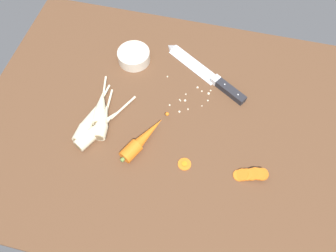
{
  "coord_description": "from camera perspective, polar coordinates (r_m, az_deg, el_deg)",
  "views": [
    {
      "loc": [
        11.09,
        -47.91,
        86.47
      ],
      "look_at": [
        0.0,
        -2.0,
        1.5
      ],
      "focal_mm": 34.31,
      "sensor_mm": 36.0,
      "label": 1
    }
  ],
  "objects": [
    {
      "name": "prep_bowl",
      "position": [
        1.13,
        -6.1,
        12.27
      ],
      "size": [
        11.0,
        11.0,
        4.0
      ],
      "color": "beige",
      "rests_on": "ground_plane"
    },
    {
      "name": "ground_plane",
      "position": [
        1.01,
        0.27,
        -0.0
      ],
      "size": [
        120.0,
        90.0,
        4.0
      ],
      "primitive_type": "cube",
      "color": "brown"
    },
    {
      "name": "parsnip_mid_right",
      "position": [
        1.02,
        -11.83,
        3.32
      ],
      "size": [
        6.42,
        18.61,
        4.0
      ],
      "color": "beige",
      "rests_on": "ground_plane"
    },
    {
      "name": "parsnip_mid_left",
      "position": [
        0.98,
        -12.41,
        -0.52
      ],
      "size": [
        13.09,
        22.36,
        4.0
      ],
      "color": "beige",
      "rests_on": "ground_plane"
    },
    {
      "name": "parsnip_back",
      "position": [
        1.0,
        -13.9,
        0.79
      ],
      "size": [
        5.27,
        22.38,
        4.0
      ],
      "color": "beige",
      "rests_on": "ground_plane"
    },
    {
      "name": "chefs_knife",
      "position": [
        1.11,
        6.19,
        9.72
      ],
      "size": [
        31.15,
        21.38,
        4.18
      ],
      "color": "silver",
      "rests_on": "ground_plane"
    },
    {
      "name": "carrot_slice_stack",
      "position": [
        0.94,
        14.49,
        -8.33
      ],
      "size": [
        9.55,
        4.7,
        3.49
      ],
      "color": "orange",
      "rests_on": "ground_plane"
    },
    {
      "name": "mince_crumbs",
      "position": [
        1.05,
        4.41,
        5.18
      ],
      "size": [
        15.69,
        13.23,
        0.87
      ],
      "color": "beige",
      "rests_on": "ground_plane"
    },
    {
      "name": "whole_carrot",
      "position": [
        0.95,
        -4.66,
        -2.46
      ],
      "size": [
        11.1,
        19.11,
        4.2
      ],
      "color": "orange",
      "rests_on": "ground_plane"
    },
    {
      "name": "parsnip_front",
      "position": [
        1.0,
        -11.46,
        0.89
      ],
      "size": [
        5.13,
        18.29,
        4.0
      ],
      "color": "beige",
      "rests_on": "ground_plane"
    },
    {
      "name": "carrot_slice_stray_near",
      "position": [
        0.93,
        2.94,
        -6.75
      ],
      "size": [
        3.86,
        3.86,
        0.7
      ],
      "color": "orange",
      "rests_on": "ground_plane"
    }
  ]
}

